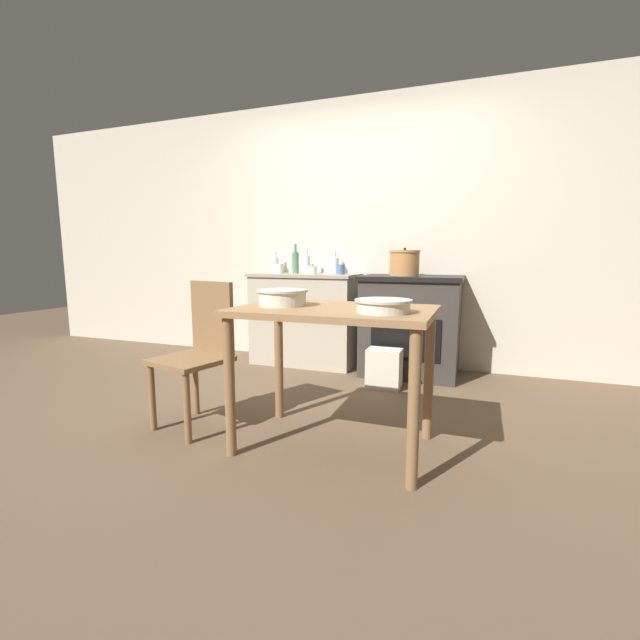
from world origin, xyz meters
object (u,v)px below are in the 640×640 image
(stock_pot, at_px, (404,263))
(mixing_bowl_large, at_px, (282,297))
(bottle_mid_left, at_px, (335,265))
(cup_center, at_px, (312,270))
(work_table, at_px, (334,330))
(cup_center_right, at_px, (341,269))
(cup_mid_right, at_px, (279,269))
(mixing_bowl_small, at_px, (383,305))
(flour_sack, at_px, (384,368))
(stove, at_px, (411,325))
(bottle_far_left, at_px, (307,264))
(bottle_left, at_px, (276,265))
(bottle_center_left, at_px, (295,262))
(chair, at_px, (199,350))

(stock_pot, height_order, mixing_bowl_large, stock_pot)
(bottle_mid_left, bearing_deg, cup_center, -117.58)
(work_table, distance_m, cup_center, 1.76)
(bottle_mid_left, distance_m, cup_center_right, 0.22)
(mixing_bowl_large, xyz_separation_m, cup_mid_right, (-0.84, 1.68, 0.10))
(stock_pot, height_order, mixing_bowl_small, stock_pot)
(flour_sack, bearing_deg, stove, 75.04)
(flour_sack, height_order, bottle_far_left, bottle_far_left)
(bottle_left, bearing_deg, bottle_far_left, -11.32)
(stove, distance_m, bottle_far_left, 1.18)
(cup_center, relative_size, cup_mid_right, 0.93)
(flour_sack, distance_m, stock_pot, 0.95)
(mixing_bowl_small, bearing_deg, cup_center, 121.71)
(mixing_bowl_large, xyz_separation_m, bottle_far_left, (-0.58, 1.76, 0.14))
(bottle_left, bearing_deg, work_table, -55.44)
(stove, xyz_separation_m, bottle_far_left, (-1.04, 0.10, 0.53))
(cup_center, bearing_deg, bottle_left, 153.79)
(bottle_left, height_order, cup_center_right, bottle_left)
(bottle_mid_left, height_order, cup_center, bottle_mid_left)
(mixing_bowl_small, bearing_deg, stove, 94.09)
(stove, distance_m, bottle_left, 1.52)
(bottle_far_left, distance_m, cup_mid_right, 0.27)
(flour_sack, distance_m, bottle_mid_left, 1.23)
(stove, xyz_separation_m, bottle_center_left, (-1.16, 0.08, 0.55))
(chair, xyz_separation_m, cup_center, (0.14, 1.56, 0.45))
(flour_sack, relative_size, stock_pot, 1.20)
(flour_sack, bearing_deg, chair, -128.77)
(stove, height_order, cup_center, cup_center)
(cup_mid_right, bearing_deg, cup_center_right, -2.06)
(chair, bearing_deg, stove, 71.19)
(chair, distance_m, cup_center, 1.63)
(chair, bearing_deg, mixing_bowl_large, 11.52)
(bottle_mid_left, relative_size, cup_center, 2.35)
(stove, height_order, mixing_bowl_large, stove)
(bottle_left, xyz_separation_m, bottle_mid_left, (0.64, 0.01, -0.00))
(bottle_left, distance_m, cup_mid_right, 0.19)
(work_table, bearing_deg, bottle_mid_left, 108.56)
(cup_center_right, relative_size, cup_mid_right, 0.97)
(chair, height_order, cup_mid_right, cup_mid_right)
(mixing_bowl_large, bearing_deg, stove, 74.35)
(flour_sack, height_order, bottle_left, bottle_left)
(bottle_mid_left, bearing_deg, bottle_far_left, -162.95)
(bottle_mid_left, xyz_separation_m, bottle_center_left, (-0.38, -0.09, 0.03))
(bottle_far_left, relative_size, cup_center, 2.65)
(work_table, relative_size, flour_sack, 3.30)
(chair, xyz_separation_m, flour_sack, (0.93, 1.15, -0.32))
(stove, bearing_deg, bottle_center_left, 175.92)
(stock_pot, relative_size, cup_mid_right, 2.80)
(mixing_bowl_large, bearing_deg, work_table, 2.08)
(flour_sack, xyz_separation_m, stock_pot, (0.07, 0.43, 0.84))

